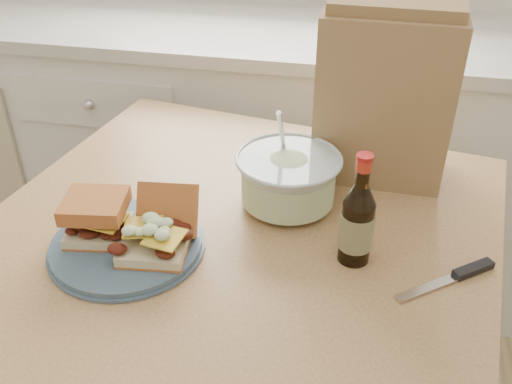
% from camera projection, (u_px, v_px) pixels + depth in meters
% --- Properties ---
extents(cabinet_run, '(2.50, 0.64, 0.94)m').
position_uv_depth(cabinet_run, '(263.00, 150.00, 2.12)').
color(cabinet_run, white).
rests_on(cabinet_run, ground).
extents(dining_table, '(1.14, 1.14, 0.83)m').
position_uv_depth(dining_table, '(233.00, 281.00, 1.18)').
color(dining_table, tan).
rests_on(dining_table, ground).
extents(plate, '(0.28, 0.28, 0.02)m').
position_uv_depth(plate, '(127.00, 245.00, 1.07)').
color(plate, '#445A6E').
rests_on(plate, dining_table).
extents(sandwich_left, '(0.13, 0.12, 0.08)m').
position_uv_depth(sandwich_left, '(97.00, 217.00, 1.06)').
color(sandwich_left, beige).
rests_on(sandwich_left, plate).
extents(sandwich_right, '(0.13, 0.17, 0.10)m').
position_uv_depth(sandwich_right, '(158.00, 229.00, 1.04)').
color(sandwich_right, beige).
rests_on(sandwich_right, plate).
extents(coleslaw_bowl, '(0.22, 0.22, 0.22)m').
position_uv_depth(coleslaw_bowl, '(288.00, 181.00, 1.17)').
color(coleslaw_bowl, '#B3C1BD').
rests_on(coleslaw_bowl, dining_table).
extents(beer_bottle, '(0.06, 0.06, 0.22)m').
position_uv_depth(beer_bottle, '(357.00, 222.00, 1.01)').
color(beer_bottle, black).
rests_on(beer_bottle, dining_table).
extents(knife, '(0.18, 0.14, 0.01)m').
position_uv_depth(knife, '(462.00, 274.00, 1.01)').
color(knife, silver).
rests_on(knife, dining_table).
extents(paper_bag, '(0.28, 0.19, 0.37)m').
position_uv_depth(paper_bag, '(384.00, 96.00, 1.22)').
color(paper_bag, '#987749').
rests_on(paper_bag, dining_table).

